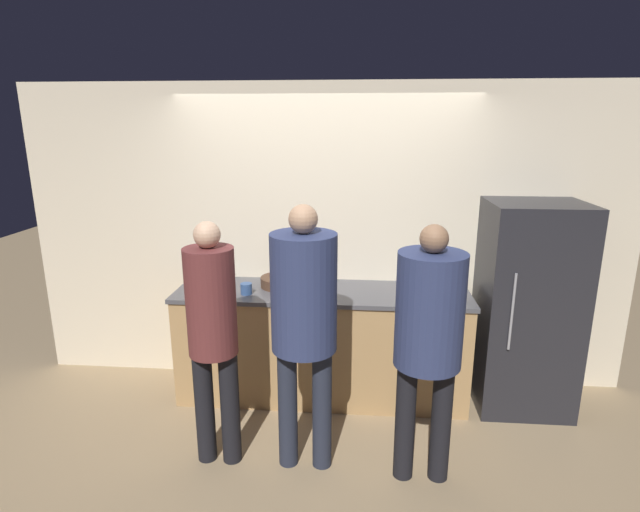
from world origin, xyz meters
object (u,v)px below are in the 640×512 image
at_px(person_center, 304,311).
at_px(cup_red, 317,286).
at_px(bottle_clear, 433,274).
at_px(fruit_bowl, 280,281).
at_px(person_right, 429,329).
at_px(bottle_green, 432,280).
at_px(person_left, 213,327).
at_px(utensil_crock, 416,281).
at_px(bottle_dark, 464,291).
at_px(refrigerator, 527,307).
at_px(cup_blue, 246,289).

bearing_deg(person_center, cup_red, 90.07).
bearing_deg(bottle_clear, fruit_bowl, -172.83).
bearing_deg(person_right, bottle_green, 81.23).
distance_m(fruit_bowl, cup_red, 0.34).
xyz_separation_m(person_center, cup_red, (-0.00, 0.89, -0.13)).
bearing_deg(person_left, person_center, 0.04).
distance_m(person_right, cup_red, 1.23).
xyz_separation_m(person_right, utensil_crock, (0.04, 1.09, -0.04)).
xyz_separation_m(person_center, bottle_dark, (1.14, 0.74, -0.09)).
xyz_separation_m(bottle_dark, bottle_green, (-0.20, 0.27, 0.00)).
bearing_deg(bottle_dark, fruit_bowl, 169.64).
bearing_deg(bottle_dark, bottle_clear, 112.45).
bearing_deg(person_right, cup_red, 129.12).
height_order(person_center, bottle_dark, person_center).
xyz_separation_m(refrigerator, cup_blue, (-2.24, -0.14, 0.14)).
relative_size(refrigerator, bottle_green, 7.27).
bearing_deg(bottle_clear, utensil_crock, -137.38).
distance_m(person_left, person_right, 1.38).
xyz_separation_m(bottle_clear, cup_red, (-0.96, -0.28, -0.04)).
relative_size(utensil_crock, bottle_green, 1.03).
distance_m(person_center, cup_blue, 0.98).
bearing_deg(cup_red, bottle_green, 7.17).
distance_m(bottle_dark, cup_red, 1.15).
bearing_deg(cup_blue, refrigerator, 3.46).
bearing_deg(bottle_clear, cup_blue, -166.09).
relative_size(person_center, fruit_bowl, 5.45).
relative_size(utensil_crock, bottle_dark, 1.03).
bearing_deg(person_right, person_center, 175.32).
bearing_deg(person_center, bottle_clear, 50.53).
height_order(fruit_bowl, utensil_crock, utensil_crock).
distance_m(utensil_crock, bottle_dark, 0.44).
height_order(person_right, utensil_crock, person_right).
xyz_separation_m(person_right, cup_blue, (-1.33, 0.86, -0.07)).
xyz_separation_m(person_right, bottle_clear, (0.19, 1.23, -0.03)).
xyz_separation_m(person_left, cup_blue, (0.04, 0.79, -0.00)).
xyz_separation_m(refrigerator, bottle_clear, (-0.72, 0.24, 0.18)).
xyz_separation_m(person_center, person_right, (0.77, -0.06, -0.06)).
distance_m(person_center, bottle_green, 1.38).
height_order(fruit_bowl, bottle_green, bottle_green).
relative_size(refrigerator, utensil_crock, 7.08).
height_order(cup_blue, cup_red, cup_red).
xyz_separation_m(refrigerator, bottle_dark, (-0.55, -0.19, 0.18)).
bearing_deg(person_center, refrigerator, 28.84).
relative_size(refrigerator, person_left, 1.00).
bearing_deg(refrigerator, bottle_dark, -161.23).
height_order(person_left, person_center, person_center).
relative_size(fruit_bowl, cup_blue, 3.58).
bearing_deg(bottle_green, bottle_dark, -53.13).
bearing_deg(bottle_dark, cup_red, 172.63).
relative_size(bottle_green, cup_red, 2.49).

